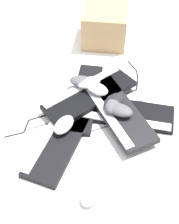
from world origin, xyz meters
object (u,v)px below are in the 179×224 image
mouse_3 (114,101)px  mouse_2 (97,89)px  mouse_4 (82,81)px  keyboard_2 (123,113)px  mouse_7 (112,104)px  mouse_5 (92,194)px  mouse_1 (64,125)px  keyboard_3 (90,95)px  keyboard_4 (116,110)px  cardboard_box (105,25)px  keyboard_0 (81,97)px  mouse_6 (90,82)px  keyboard_1 (61,138)px  mouse_0 (120,110)px

mouse_3 → mouse_2: bearing=-99.4°
mouse_2 → mouse_4: size_ratio=1.00×
keyboard_2 → mouse_7: size_ratio=3.98×
mouse_4 → mouse_5: mouse_4 is taller
mouse_2 → mouse_1: bearing=-92.3°
keyboard_3 → keyboard_4: size_ratio=1.04×
keyboard_4 → mouse_2: bearing=14.9°
cardboard_box → keyboard_4: bearing=156.6°
mouse_7 → mouse_1: bearing=-54.7°
keyboard_0 → mouse_6: (0.00, -0.05, 0.07)m
cardboard_box → mouse_1: bearing=137.8°
keyboard_2 → mouse_1: (0.02, 0.27, 0.04)m
keyboard_3 → mouse_1: mouse_1 is taller
keyboard_0 → keyboard_4: (-0.17, -0.09, 0.03)m
keyboard_3 → mouse_3: size_ratio=4.19×
keyboard_1 → mouse_2: bearing=-61.5°
keyboard_3 → mouse_4: mouse_4 is taller
mouse_0 → mouse_4: (0.23, 0.07, 0.00)m
keyboard_1 → mouse_4: 0.29m
keyboard_4 → cardboard_box: cardboard_box is taller
keyboard_3 → keyboard_4: same height
keyboard_0 → mouse_3: bearing=-149.9°
mouse_5 → mouse_6: size_ratio=1.00×
keyboard_1 → keyboard_4: size_ratio=0.96×
keyboard_2 → mouse_5: (-0.29, 0.30, 0.01)m
keyboard_4 → mouse_7: (0.01, 0.02, 0.04)m
keyboard_4 → mouse_6: mouse_6 is taller
mouse_1 → mouse_5: size_ratio=1.00×
mouse_4 → mouse_1: bearing=-95.8°
mouse_0 → mouse_1: mouse_0 is taller
keyboard_2 → mouse_6: 0.20m
mouse_1 → cardboard_box: bearing=-166.7°
mouse_0 → mouse_3: same height
keyboard_1 → mouse_7: mouse_7 is taller
keyboard_4 → mouse_6: 0.18m
mouse_4 → mouse_7: bearing=-36.4°
keyboard_4 → mouse_5: bearing=137.7°
mouse_1 → mouse_6: size_ratio=1.00×
mouse_3 → mouse_1: bearing=-25.0°
keyboard_0 → mouse_7: (-0.16, -0.07, 0.07)m
keyboard_4 → keyboard_1: bearing=91.8°
mouse_0 → cardboard_box: bearing=-60.4°
keyboard_1 → keyboard_3: bearing=-54.6°
mouse_1 → mouse_3: size_ratio=1.00×
keyboard_1 → mouse_0: 0.27m
keyboard_3 → mouse_0: size_ratio=4.19×
keyboard_1 → cardboard_box: (0.55, -0.50, 0.08)m
mouse_6 → keyboard_3: bearing=-118.1°
keyboard_0 → cardboard_box: size_ratio=1.79×
keyboard_1 → mouse_5: mouse_5 is taller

